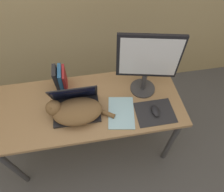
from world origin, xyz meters
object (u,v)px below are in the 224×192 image
object	(u,v)px
laptop	(76,105)
external_monitor	(148,62)
notepad	(121,112)
book_row	(61,79)
cat	(75,111)
computer_mouse	(155,111)

from	to	relation	value
laptop	external_monitor	size ratio (longest dim) A/B	0.65
laptop	notepad	distance (m)	0.33
external_monitor	notepad	bearing A→B (deg)	-137.67
external_monitor	book_row	size ratio (longest dim) A/B	2.43
laptop	notepad	world-z (taller)	laptop
cat	computer_mouse	xyz separation A→B (m)	(0.56, -0.07, -0.04)
laptop	computer_mouse	distance (m)	0.57
laptop	computer_mouse	bearing A→B (deg)	-12.48
cat	external_monitor	size ratio (longest dim) A/B	0.93
computer_mouse	book_row	size ratio (longest dim) A/B	0.49
laptop	external_monitor	distance (m)	0.58
computer_mouse	book_row	world-z (taller)	book_row
external_monitor	computer_mouse	size ratio (longest dim) A/B	4.98
external_monitor	book_row	xyz separation A→B (m)	(-0.61, 0.12, -0.19)
external_monitor	cat	bearing A→B (deg)	-163.57
external_monitor	notepad	xyz separation A→B (m)	(-0.21, -0.19, -0.28)
cat	external_monitor	xyz separation A→B (m)	(0.53, 0.16, 0.22)
laptop	notepad	bearing A→B (deg)	-15.47
laptop	external_monitor	bearing A→B (deg)	11.22
computer_mouse	laptop	bearing A→B (deg)	167.52
cat	laptop	bearing A→B (deg)	79.72
cat	computer_mouse	bearing A→B (deg)	-7.03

